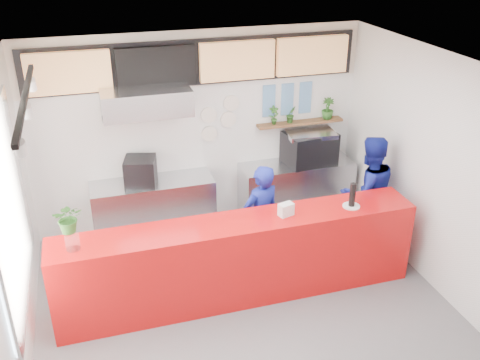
{
  "coord_description": "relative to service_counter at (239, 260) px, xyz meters",
  "views": [
    {
      "loc": [
        -1.6,
        -4.91,
        4.34
      ],
      "look_at": [
        0.1,
        0.7,
        1.5
      ],
      "focal_mm": 40.0,
      "sensor_mm": 36.0,
      "label": 1
    }
  ],
  "objects": [
    {
      "name": "dec_plate_d",
      "position": [
        0.5,
        2.07,
        1.35
      ],
      "size": [
        0.24,
        0.03,
        0.24
      ],
      "primitive_type": "cylinder",
      "rotation": [
        1.57,
        0.0,
        0.0
      ],
      "color": "silver",
      "rests_on": "wall_back"
    },
    {
      "name": "photo_frame_b",
      "position": [
        1.4,
        2.08,
        1.45
      ],
      "size": [
        0.2,
        0.02,
        0.25
      ],
      "primitive_type": "cube",
      "color": "#598CBF",
      "rests_on": "wall_back"
    },
    {
      "name": "ceiling",
      "position": [
        0.0,
        -0.4,
        2.45
      ],
      "size": [
        5.0,
        5.0,
        0.0
      ],
      "primitive_type": "plane",
      "rotation": [
        3.14,
        0.0,
        0.0
      ],
      "color": "silver"
    },
    {
      "name": "wall_back",
      "position": [
        0.0,
        2.1,
        0.95
      ],
      "size": [
        5.0,
        0.0,
        5.0
      ],
      "primitive_type": "plane",
      "rotation": [
        1.57,
        0.0,
        0.0
      ],
      "color": "white",
      "rests_on": "ground"
    },
    {
      "name": "espresso_tray",
      "position": [
        1.69,
        1.8,
        0.83
      ],
      "size": [
        0.79,
        0.58,
        0.07
      ],
      "primitive_type": "cube",
      "rotation": [
        0.0,
        0.0,
        -0.09
      ],
      "color": "#A4A7AB",
      "rests_on": "espresso_machine"
    },
    {
      "name": "wall_left",
      "position": [
        -2.5,
        -0.4,
        0.95
      ],
      "size": [
        0.0,
        5.0,
        5.0
      ],
      "primitive_type": "plane",
      "rotation": [
        1.57,
        0.0,
        1.57
      ],
      "color": "white",
      "rests_on": "ground"
    },
    {
      "name": "prep_bench",
      "position": [
        -0.8,
        1.8,
        -0.1
      ],
      "size": [
        1.8,
        0.6,
        0.9
      ],
      "primitive_type": "cube",
      "color": "#B2B5BA",
      "rests_on": "ground"
    },
    {
      "name": "espresso_machine",
      "position": [
        1.69,
        1.8,
        0.6
      ],
      "size": [
        0.83,
        0.64,
        0.49
      ],
      "primitive_type": "cube",
      "rotation": [
        0.0,
        0.0,
        0.13
      ],
      "color": "black",
      "rests_on": "right_bench"
    },
    {
      "name": "right_bench",
      "position": [
        1.5,
        1.8,
        -0.1
      ],
      "size": [
        1.8,
        0.6,
        0.9
      ],
      "primitive_type": "cube",
      "color": "#B2B5BA",
      "rests_on": "ground"
    },
    {
      "name": "window_frame",
      "position": [
        -2.45,
        -0.1,
        1.15
      ],
      "size": [
        0.03,
        2.3,
        2.0
      ],
      "primitive_type": "cube",
      "color": "#B2B5BA",
      "rests_on": "wall_left"
    },
    {
      "name": "service_counter",
      "position": [
        0.0,
        0.0,
        0.0
      ],
      "size": [
        4.5,
        0.6,
        1.1
      ],
      "primitive_type": "cube",
      "color": "red",
      "rests_on": "ground"
    },
    {
      "name": "glass_vase",
      "position": [
        -1.92,
        -0.04,
        0.65
      ],
      "size": [
        0.19,
        0.19,
        0.19
      ],
      "primitive_type": "cylinder",
      "rotation": [
        0.0,
        0.0,
        0.25
      ],
      "color": "silver",
      "rests_on": "service_counter"
    },
    {
      "name": "white_plate",
      "position": [
        1.46,
        -0.06,
        0.56
      ],
      "size": [
        0.27,
        0.27,
        0.02
      ],
      "primitive_type": "cylinder",
      "rotation": [
        0.0,
        0.0,
        0.27
      ],
      "color": "silver",
      "rests_on": "service_counter"
    },
    {
      "name": "herb_d",
      "position": [
        2.06,
        2.0,
        1.14
      ],
      "size": [
        0.23,
        0.22,
        0.34
      ],
      "primitive_type": "imported",
      "rotation": [
        0.0,
        0.0,
        -0.33
      ],
      "color": "#2A5E20",
      "rests_on": "herb_shelf"
    },
    {
      "name": "photo_frame_c",
      "position": [
        1.7,
        2.08,
        1.45
      ],
      "size": [
        0.2,
        0.02,
        0.25
      ],
      "primitive_type": "cube",
      "color": "#598CBF",
      "rests_on": "wall_back"
    },
    {
      "name": "dec_plate_b",
      "position": [
        0.45,
        2.07,
        1.1
      ],
      "size": [
        0.24,
        0.03,
        0.24
      ],
      "primitive_type": "cylinder",
      "rotation": [
        1.57,
        0.0,
        0.0
      ],
      "color": "silver",
      "rests_on": "wall_back"
    },
    {
      "name": "herb_shelf",
      "position": [
        1.6,
        2.0,
        0.95
      ],
      "size": [
        1.4,
        0.18,
        0.04
      ],
      "primitive_type": "cube",
      "color": "brown",
      "rests_on": "wall_back"
    },
    {
      "name": "menu_board_mid_left",
      "position": [
        -0.59,
        1.98,
        2.0
      ],
      "size": [
        1.1,
        0.1,
        0.55
      ],
      "primitive_type": "cube",
      "color": "black",
      "rests_on": "wall_back"
    },
    {
      "name": "menu_board_mid_right",
      "position": [
        0.57,
        1.98,
        2.0
      ],
      "size": [
        1.1,
        0.1,
        0.55
      ],
      "primitive_type": "cube",
      "color": "tan",
      "rests_on": "wall_back"
    },
    {
      "name": "pepper_mill",
      "position": [
        1.46,
        -0.06,
        0.72
      ],
      "size": [
        0.1,
        0.1,
        0.31
      ],
      "primitive_type": "cylinder",
      "rotation": [
        0.0,
        0.0,
        -0.32
      ],
      "color": "black",
      "rests_on": "white_plate"
    },
    {
      "name": "staff_right",
      "position": [
        2.1,
        0.64,
        0.31
      ],
      "size": [
        0.85,
        0.67,
        1.71
      ],
      "primitive_type": "imported",
      "rotation": [
        0.0,
        0.0,
        3.16
      ],
      "color": "navy",
      "rests_on": "ground"
    },
    {
      "name": "napkin_holder",
      "position": [
        0.59,
        -0.02,
        0.63
      ],
      "size": [
        0.2,
        0.16,
        0.16
      ],
      "primitive_type": "cube",
      "rotation": [
        0.0,
        0.0,
        0.27
      ],
      "color": "silver",
      "rests_on": "service_counter"
    },
    {
      "name": "panini_oven",
      "position": [
        -0.95,
        1.8,
        0.55
      ],
      "size": [
        0.52,
        0.52,
        0.39
      ],
      "primitive_type": "cube",
      "rotation": [
        0.0,
        0.0,
        -0.24
      ],
      "color": "black",
      "rests_on": "prep_bench"
    },
    {
      "name": "photo_frame_f",
      "position": [
        1.7,
        2.08,
        1.2
      ],
      "size": [
        0.2,
        0.02,
        0.25
      ],
      "primitive_type": "cube",
      "color": "#598CBF",
      "rests_on": "wall_back"
    },
    {
      "name": "staff_center",
      "position": [
        0.46,
        0.52,
        0.22
      ],
      "size": [
        0.65,
        0.52,
        1.54
      ],
      "primitive_type": "imported",
      "rotation": [
        0.0,
        0.0,
        3.45
      ],
      "color": "navy",
      "rests_on": "ground"
    },
    {
      "name": "dec_plate_a",
      "position": [
        0.15,
        2.07,
        1.2
      ],
      "size": [
        0.24,
        0.03,
        0.24
      ],
      "primitive_type": "cylinder",
      "rotation": [
        1.57,
        0.0,
        0.0
      ],
      "color": "silver",
      "rests_on": "wall_back"
    },
    {
      "name": "photo_frame_e",
      "position": [
        1.4,
        2.08,
        1.2
      ],
      "size": [
        0.2,
        0.02,
        0.25
      ],
      "primitive_type": "cube",
      "color": "#598CBF",
      "rests_on": "wall_back"
    },
    {
      "name": "photo_frame_a",
      "position": [
        1.1,
        2.08,
        1.45
      ],
      "size": [
        0.2,
        0.02,
        0.25
      ],
      "primitive_type": "cube",
      "color": "#598CBF",
      "rests_on": "wall_back"
    },
    {
      "name": "dec_plate_c",
      "position": [
        0.15,
        2.07,
        0.9
      ],
      "size": [
        0.24,
        0.03,
        0.24
      ],
      "primitive_type": "cylinder",
      "rotation": [
        1.57,
        0.0,
        0.0
      ],
      "color": "silver",
      "rests_on": "wall_back"
    },
    {
      "name": "hood_lip",
      "position": [
        -0.8,
        1.75,
        1.4
      ],
      "size": [
        1.2,
        0.69,
        0.31
      ],
      "primitive_type": "cube",
      "rotation": [
        -0.35,
        0.0,
        0.0
      ],
      "color": "#B2B5BA",
      "rests_on": "ceiling"
    },
    {
      "name": "herb_a",
      "position": [
        1.16,
        2.0,
        1.12
      ],
      "size": [
        0.16,
        0.11,
        0.3
      ],
      "primitive_type": "imported",
      "rotation": [
        0.0,
        0.0,
        0.02
      ],
      "color": "#2A5E20",
      "rests_on": "herb_shelf"
    },
    {
      "name": "basil_vase",
      "position": [
        -1.92,
        -0.04,
        0.94
      ],
      "size": [
        0.33,
        0.29,
        0.34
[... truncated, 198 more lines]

